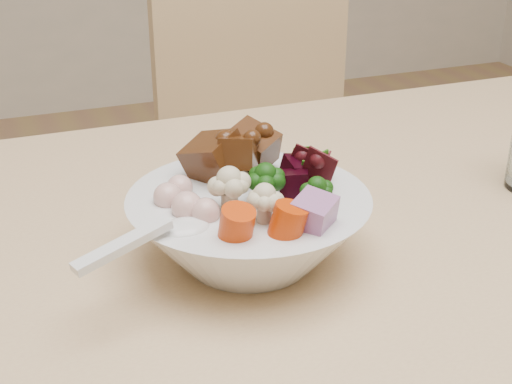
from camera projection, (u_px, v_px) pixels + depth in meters
chair_far at (276, 173)px, 1.48m from camera, size 0.45×0.45×0.93m
food_bowl at (250, 223)px, 0.68m from camera, size 0.23×0.23×0.12m
soup_spoon at (169, 233)px, 0.60m from camera, size 0.13×0.06×0.02m
side_bowl at (248, 192)px, 0.78m from camera, size 0.13×0.13×0.04m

